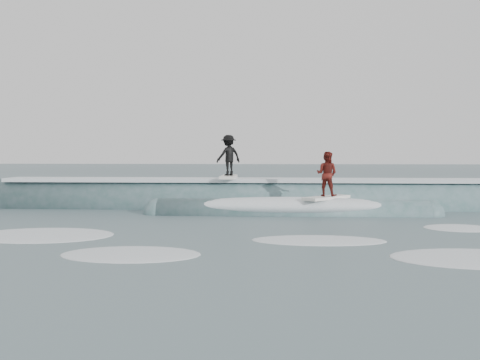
{
  "coord_description": "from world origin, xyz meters",
  "views": [
    {
      "loc": [
        1.16,
        -13.65,
        2.1
      ],
      "look_at": [
        0.0,
        5.42,
        1.1
      ],
      "focal_mm": 40.0,
      "sensor_mm": 36.0,
      "label": 1
    }
  ],
  "objects": [
    {
      "name": "whitewater",
      "position": [
        1.0,
        -1.24,
        0.0
      ],
      "size": [
        13.74,
        6.03,
        0.1
      ],
      "color": "white",
      "rests_on": "ground"
    },
    {
      "name": "surfer_red",
      "position": [
        2.97,
        4.22,
        1.25
      ],
      "size": [
        1.73,
        1.87,
        1.58
      ],
      "color": "white",
      "rests_on": "ground"
    },
    {
      "name": "breaking_wave",
      "position": [
        0.3,
        6.06,
        0.05
      ],
      "size": [
        21.8,
        3.83,
        2.09
      ],
      "color": "#375D5C",
      "rests_on": "ground"
    },
    {
      "name": "surfer_black",
      "position": [
        -0.49,
        6.42,
        1.89
      ],
      "size": [
        1.14,
        2.0,
        1.63
      ],
      "color": "silver",
      "rests_on": "ground"
    },
    {
      "name": "ground",
      "position": [
        0.0,
        0.0,
        0.0
      ],
      "size": [
        160.0,
        160.0,
        0.0
      ],
      "primitive_type": "plane",
      "color": "#374A51",
      "rests_on": "ground"
    },
    {
      "name": "far_swells",
      "position": [
        -2.2,
        17.65,
        0.0
      ],
      "size": [
        38.51,
        8.65,
        0.8
      ],
      "color": "#375D5C",
      "rests_on": "ground"
    }
  ]
}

